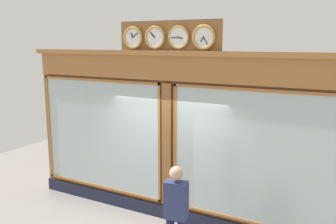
{
  "coord_description": "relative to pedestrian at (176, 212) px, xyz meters",
  "views": [
    {
      "loc": [
        -3.38,
        6.17,
        3.6
      ],
      "look_at": [
        0.0,
        0.0,
        2.25
      ],
      "focal_mm": 39.08,
      "sensor_mm": 36.0,
      "label": 1
    }
  ],
  "objects": [
    {
      "name": "shop_facade",
      "position": [
        0.87,
        -1.46,
        0.82
      ],
      "size": [
        6.84,
        0.42,
        4.0
      ],
      "color": "brown",
      "rests_on": "ground_plane"
    },
    {
      "name": "pedestrian",
      "position": [
        0.0,
        0.0,
        0.0
      ],
      "size": [
        0.38,
        0.26,
        1.69
      ],
      "color": "#191E38",
      "rests_on": "ground_plane"
    }
  ]
}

